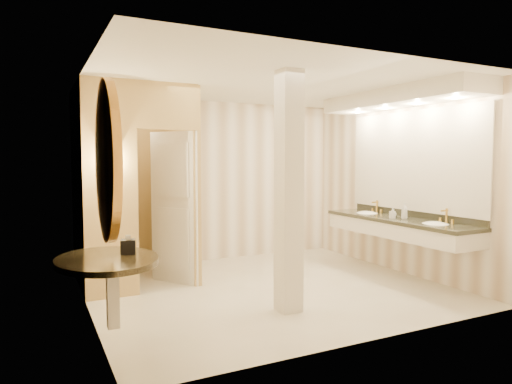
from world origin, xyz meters
TOP-DOWN VIEW (x-y plane):
  - floor at (0.00, 0.00)m, footprint 4.50×4.50m
  - ceiling at (0.00, 0.00)m, footprint 4.50×4.50m
  - wall_back at (0.00, 2.00)m, footprint 4.50×0.02m
  - wall_front at (0.00, -2.00)m, footprint 4.50×0.02m
  - wall_left at (-2.25, 0.00)m, footprint 0.02×4.00m
  - wall_right at (2.25, 0.00)m, footprint 0.02×4.00m
  - toilet_closet at (-1.13, 0.97)m, footprint 1.50×1.55m
  - wall_sconce at (-1.93, 0.43)m, footprint 0.14×0.14m
  - vanity at (1.98, -0.34)m, footprint 0.75×2.71m
  - console_shelf at (-2.21, -1.26)m, footprint 1.07×1.07m
  - pillar at (-0.21, -0.90)m, footprint 0.25×0.25m
  - tissue_box at (-2.03, -1.17)m, footprint 0.15×0.15m
  - toilet at (-1.95, 1.62)m, footprint 0.43×0.76m
  - soap_bottle_a at (1.84, -0.34)m, footprint 0.08×0.08m
  - soap_bottle_b at (1.97, -0.22)m, footprint 0.11×0.11m
  - soap_bottle_c at (1.93, -0.48)m, footprint 0.10×0.10m

SIDE VIEW (x-z plane):
  - floor at x=0.00m, z-range 0.00..0.00m
  - toilet at x=-1.95m, z-range 0.00..0.77m
  - soap_bottle_b at x=1.97m, z-range 0.88..0.99m
  - tissue_box at x=-2.03m, z-range 0.88..1.00m
  - soap_bottle_a at x=1.84m, z-range 0.88..1.03m
  - soap_bottle_c at x=1.93m, z-range 0.88..1.11m
  - console_shelf at x=-2.21m, z-range 0.36..2.34m
  - wall_back at x=0.00m, z-range 0.00..2.70m
  - wall_front at x=0.00m, z-range 0.00..2.70m
  - wall_left at x=-2.25m, z-range 0.00..2.70m
  - wall_right at x=2.25m, z-range 0.00..2.70m
  - pillar at x=-0.21m, z-range 0.00..2.70m
  - toilet_closet at x=-1.13m, z-range 0.04..2.74m
  - vanity at x=1.98m, z-range 0.58..2.67m
  - wall_sconce at x=-1.93m, z-range 1.52..1.94m
  - ceiling at x=0.00m, z-range 2.70..2.70m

